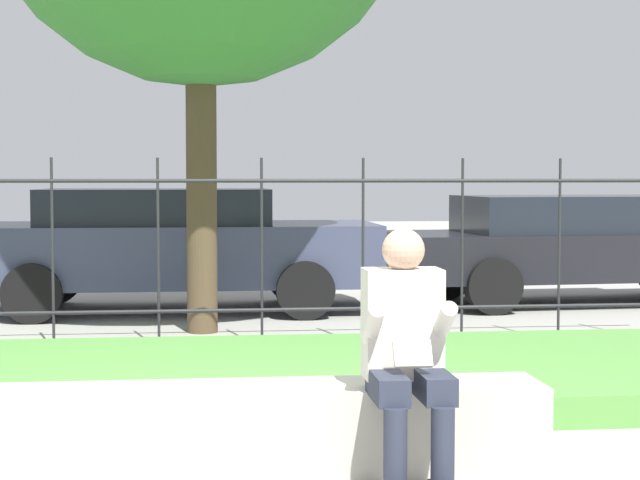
% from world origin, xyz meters
% --- Properties ---
extents(ground_plane, '(60.00, 60.00, 0.00)m').
position_xyz_m(ground_plane, '(0.00, 0.00, 0.00)').
color(ground_plane, '#9E9B93').
extents(stone_bench, '(3.08, 0.48, 0.44)m').
position_xyz_m(stone_bench, '(0.11, 0.00, 0.20)').
color(stone_bench, '#B7B2A3').
rests_on(stone_bench, ground_plane).
extents(person_seated_reader, '(0.42, 0.73, 1.24)m').
position_xyz_m(person_seated_reader, '(0.90, -0.27, 0.67)').
color(person_seated_reader, black).
rests_on(person_seated_reader, ground_plane).
extents(grass_berm, '(10.91, 2.67, 0.20)m').
position_xyz_m(grass_berm, '(0.00, 2.04, 0.10)').
color(grass_berm, '#569342').
rests_on(grass_berm, ground_plane).
extents(iron_fence, '(8.91, 0.03, 1.66)m').
position_xyz_m(iron_fence, '(0.00, 3.95, 0.87)').
color(iron_fence, '#232326').
rests_on(iron_fence, ground_plane).
extents(car_parked_center, '(4.51, 1.93, 1.36)m').
position_xyz_m(car_parked_center, '(-0.43, 6.62, 0.74)').
color(car_parked_center, '#383D56').
rests_on(car_parked_center, ground_plane).
extents(car_parked_right, '(4.66, 2.07, 1.27)m').
position_xyz_m(car_parked_right, '(4.37, 6.83, 0.69)').
color(car_parked_right, black).
rests_on(car_parked_right, ground_plane).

